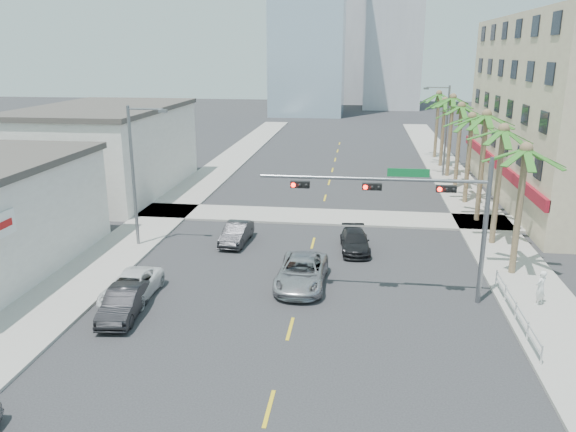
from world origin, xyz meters
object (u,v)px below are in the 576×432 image
Objects in this scene: traffic_signal_mast at (419,203)px; car_lane_right at (355,241)px; car_lane_left at (236,233)px; car_parked_far at (131,287)px; pedestrian at (540,288)px; car_lane_center at (302,272)px; car_parked_mid at (123,303)px.

traffic_signal_mast reaches higher than car_lane_right.
car_lane_right is (-3.04, 6.93, -4.44)m from traffic_signal_mast.
car_parked_far is at bearing -107.41° from car_lane_left.
car_parked_far is at bearing -147.18° from car_lane_right.
traffic_signal_mast is 7.29m from pedestrian.
car_lane_left reaches higher than car_lane_right.
car_parked_far is at bearing -37.76° from pedestrian.
car_lane_right is (2.76, 5.90, -0.13)m from car_lane_center.
car_lane_left is at bearing 145.40° from traffic_signal_mast.
car_parked_far reaches higher than car_lane_right.
car_lane_left is at bearing -66.53° from pedestrian.
pedestrian is at bearing 3.78° from car_parked_far.
car_lane_center is at bearing -47.95° from pedestrian.
car_parked_mid is 0.91× the size of car_parked_far.
car_parked_mid is 1.03× the size of car_lane_left.
car_lane_center is 1.27× the size of car_lane_right.
car_lane_left is 7.76m from car_lane_right.
traffic_signal_mast reaches higher than pedestrian.
car_lane_left is 8.12m from car_lane_center.
car_parked_far is 8.86m from car_lane_center.
car_lane_left is at bearing 171.17° from car_lane_right.
pedestrian reaches higher than car_parked_mid.
car_lane_center is (7.99, 4.76, 0.06)m from car_parked_mid.
traffic_signal_mast is 6.26× the size of pedestrian.
traffic_signal_mast is 13.82m from car_lane_left.
car_lane_center is (-5.80, 1.03, -4.31)m from traffic_signal_mast.
car_parked_mid is 2.01m from car_parked_far.
traffic_signal_mast is at bearing -8.88° from car_lane_center.
car_lane_left is 0.96× the size of car_lane_right.
pedestrian is (6.08, -0.14, -4.02)m from traffic_signal_mast.
traffic_signal_mast is at bearing -71.41° from car_lane_right.
car_lane_right is at bearing 66.16° from car_lane_center.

